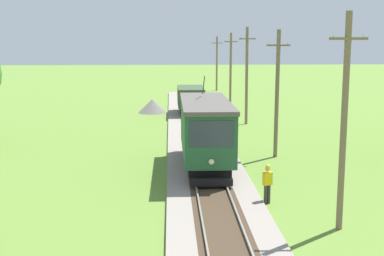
% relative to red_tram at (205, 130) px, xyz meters
% --- Properties ---
extents(red_tram, '(2.60, 8.54, 4.79)m').
position_rel_red_tram_xyz_m(red_tram, '(0.00, 0.00, 0.00)').
color(red_tram, '#235633').
rests_on(red_tram, rail_right).
extents(freight_car, '(2.40, 5.20, 2.31)m').
position_rel_red_tram_xyz_m(freight_car, '(-0.00, 19.75, -0.64)').
color(freight_car, '#384C33').
rests_on(freight_car, rail_right).
extents(utility_pole_near_tram, '(1.40, 0.38, 8.14)m').
position_rel_red_tram_xyz_m(utility_pole_near_tram, '(4.49, -8.83, 1.97)').
color(utility_pole_near_tram, '#7A664C').
rests_on(utility_pole_near_tram, ground).
extents(utility_pole_mid, '(1.40, 0.27, 7.67)m').
position_rel_red_tram_xyz_m(utility_pole_mid, '(4.49, 2.75, 1.74)').
color(utility_pole_mid, '#7A664C').
rests_on(utility_pole_mid, ground).
extents(utility_pole_far, '(1.40, 0.58, 8.08)m').
position_rel_red_tram_xyz_m(utility_pole_far, '(4.49, 14.71, 1.94)').
color(utility_pole_far, '#7A664C').
rests_on(utility_pole_far, ground).
extents(utility_pole_distant, '(1.40, 0.27, 7.72)m').
position_rel_red_tram_xyz_m(utility_pole_distant, '(4.49, 25.84, 1.76)').
color(utility_pole_distant, '#7A664C').
rests_on(utility_pole_distant, ground).
extents(utility_pole_horizon, '(1.40, 0.26, 7.37)m').
position_rel_red_tram_xyz_m(utility_pole_horizon, '(4.49, 41.48, 1.59)').
color(utility_pole_horizon, '#7A664C').
rests_on(utility_pole_horizon, ground).
extents(gravel_pile, '(2.82, 2.82, 1.33)m').
position_rel_red_tram_xyz_m(gravel_pile, '(-3.66, 21.39, -1.53)').
color(gravel_pile, gray).
rests_on(gravel_pile, ground).
extents(track_worker, '(0.44, 0.35, 1.78)m').
position_rel_red_tram_xyz_m(track_worker, '(2.30, -5.90, -1.21)').
color(track_worker, '#38332D').
rests_on(track_worker, ground).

